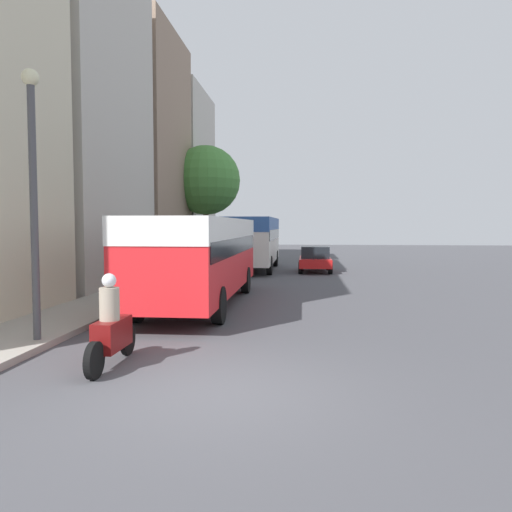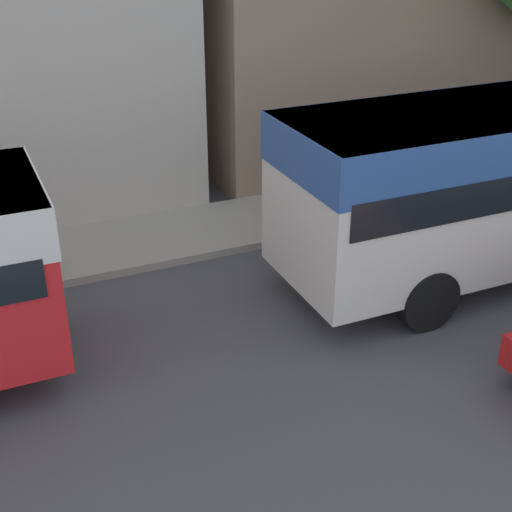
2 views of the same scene
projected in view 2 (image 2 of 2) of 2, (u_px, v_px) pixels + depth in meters
pedestrian_near_curb at (0, 229)px, 11.71m from camera, size 0.36×0.36×1.87m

